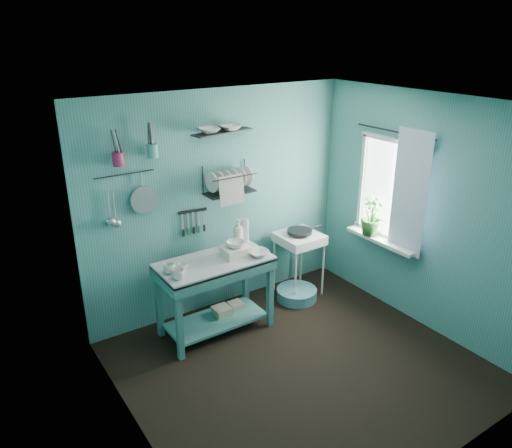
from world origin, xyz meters
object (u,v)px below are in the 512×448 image
wash_tub (236,251)px  water_bottle (245,231)px  soap_bottle (238,232)px  dish_rack (229,179)px  hotplate_stand (299,264)px  storage_tin_large (222,316)px  work_counter (215,296)px  mug_right (169,269)px  mug_left (178,274)px  potted_plant (372,216)px  floor_basin (297,294)px  mug_mid (183,268)px  colander (144,200)px  utensil_cup_magenta (118,159)px  storage_tin_small (236,310)px  utensil_cup_teal (152,151)px  frying_pan (300,231)px

wash_tub → water_bottle: water_bottle is taller
soap_bottle → dish_rack: 0.59m
hotplate_stand → storage_tin_large: (-1.16, -0.12, -0.28)m
dish_rack → storage_tin_large: 1.51m
work_counter → water_bottle: bearing=11.2°
water_bottle → mug_right: bearing=-167.8°
mug_left → storage_tin_large: size_ratio=0.56×
potted_plant → floor_basin: size_ratio=0.93×
soap_bottle → floor_basin: 1.18m
mug_mid → water_bottle: size_ratio=0.36×
mug_left → mug_right: 0.16m
hotplate_stand → colander: bearing=179.9°
work_counter → colander: size_ratio=4.22×
dish_rack → utensil_cup_magenta: utensil_cup_magenta is taller
mug_mid → potted_plant: size_ratio=0.22×
potted_plant → utensil_cup_magenta: bearing=162.8°
floor_basin → work_counter: bearing=-178.1°
wash_tub → mug_right: bearing=178.5°
water_bottle → mug_left: bearing=-159.2°
hotplate_stand → storage_tin_small: 1.00m
soap_bottle → utensil_cup_teal: utensil_cup_teal is taller
soap_bottle → mug_right: bearing=-167.7°
storage_tin_large → mug_left: bearing=-160.1°
water_bottle → utensil_cup_teal: (-0.93, 0.20, 0.98)m
wash_tub → utensil_cup_magenta: utensil_cup_magenta is taller
storage_tin_small → mug_mid: bearing=-168.4°
water_bottle → soap_bottle: bearing=-168.7°
utensil_cup_teal → wash_tub: bearing=-33.5°
work_counter → wash_tub: (0.25, -0.02, 0.47)m
storage_tin_small → floor_basin: (0.84, -0.04, -0.04)m
mug_right → potted_plant: 2.40m
utensil_cup_teal → colander: size_ratio=0.46×
work_counter → floor_basin: (1.14, 0.04, -0.35)m
frying_pan → dish_rack: size_ratio=0.55×
mug_left → utensil_cup_teal: size_ratio=0.95×
mug_right → colander: (-0.03, 0.45, 0.59)m
soap_bottle → hotplate_stand: size_ratio=0.38×
mug_right → soap_bottle: (0.92, 0.20, 0.10)m
mug_mid → hotplate_stand: (1.64, 0.23, -0.49)m
work_counter → potted_plant: 2.00m
mug_left → utensil_cup_teal: bearing=83.1°
dish_rack → storage_tin_small: size_ratio=2.75×
wash_tub → utensil_cup_magenta: bearing=156.5°
utensil_cup_magenta → utensil_cup_teal: size_ratio=1.00×
work_counter → soap_bottle: 0.73m
hotplate_stand → utensil_cup_teal: utensil_cup_teal is taller
utensil_cup_teal → hotplate_stand: bearing=-8.5°
utensil_cup_magenta → work_counter: bearing=-28.9°
mug_left → mug_right: same height
water_bottle → storage_tin_large: bearing=-158.0°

